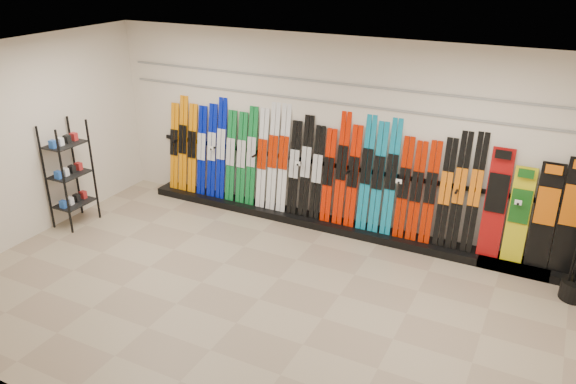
% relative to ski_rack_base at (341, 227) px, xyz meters
% --- Properties ---
extents(floor, '(8.00, 8.00, 0.00)m').
position_rel_ski_rack_base_xyz_m(floor, '(-0.22, -2.28, -0.06)').
color(floor, gray).
rests_on(floor, ground).
extents(back_wall, '(8.00, 0.00, 8.00)m').
position_rel_ski_rack_base_xyz_m(back_wall, '(-0.22, 0.22, 1.44)').
color(back_wall, beige).
rests_on(back_wall, floor).
extents(left_wall, '(0.00, 5.00, 5.00)m').
position_rel_ski_rack_base_xyz_m(left_wall, '(-4.22, -2.28, 1.44)').
color(left_wall, beige).
rests_on(left_wall, floor).
extents(ceiling, '(8.00, 8.00, 0.00)m').
position_rel_ski_rack_base_xyz_m(ceiling, '(-0.22, -2.28, 2.94)').
color(ceiling, silver).
rests_on(ceiling, back_wall).
extents(ski_rack_base, '(8.00, 0.40, 0.12)m').
position_rel_ski_rack_base_xyz_m(ski_rack_base, '(0.00, 0.00, 0.00)').
color(ski_rack_base, black).
rests_on(ski_rack_base, floor).
extents(skis, '(5.37, 0.30, 1.81)m').
position_rel_ski_rack_base_xyz_m(skis, '(-0.66, 0.08, 0.88)').
color(skis, orange).
rests_on(skis, ski_rack_base).
extents(snowboards, '(1.58, 0.24, 1.57)m').
position_rel_ski_rack_base_xyz_m(snowboards, '(2.87, 0.07, 0.80)').
color(snowboards, '#990C0C').
rests_on(snowboards, ski_rack_base).
extents(accessory_rack, '(0.40, 0.60, 1.70)m').
position_rel_ski_rack_base_xyz_m(accessory_rack, '(-3.97, -1.70, 0.79)').
color(accessory_rack, black).
rests_on(accessory_rack, floor).
extents(pole_bin, '(0.36, 0.36, 0.25)m').
position_rel_ski_rack_base_xyz_m(pole_bin, '(3.38, -0.44, 0.07)').
color(pole_bin, black).
rests_on(pole_bin, floor).
extents(slatwall_rail_0, '(7.60, 0.02, 0.03)m').
position_rel_ski_rack_base_xyz_m(slatwall_rail_0, '(-0.22, 0.20, 1.94)').
color(slatwall_rail_0, gray).
rests_on(slatwall_rail_0, back_wall).
extents(slatwall_rail_1, '(7.60, 0.02, 0.03)m').
position_rel_ski_rack_base_xyz_m(slatwall_rail_1, '(-0.22, 0.20, 2.24)').
color(slatwall_rail_1, gray).
rests_on(slatwall_rail_1, back_wall).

